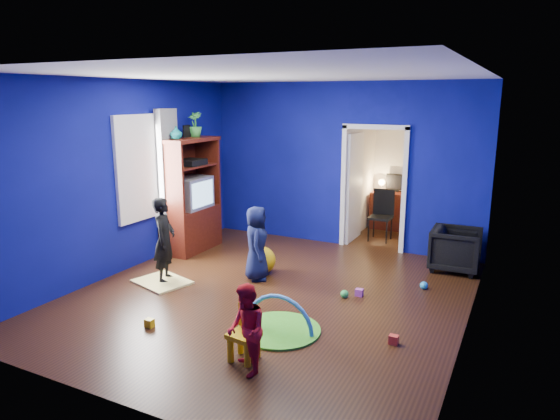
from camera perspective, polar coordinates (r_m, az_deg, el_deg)
The scene contains 33 objects.
floor at distance 6.86m, azimuth -1.22°, elevation -9.77°, with size 5.00×5.50×0.01m, color black.
ceiling at distance 6.34m, azimuth -1.34°, elevation 15.21°, with size 5.00×5.50×0.01m, color white.
wall_back at distance 8.94m, azimuth 7.03°, elevation 5.10°, with size 5.00×0.02×2.90m, color #080E65.
wall_front at distance 4.28m, azimuth -18.80°, elevation -3.95°, with size 5.00×0.02×2.90m, color #080E65.
wall_left at distance 7.91m, azimuth -17.52°, elevation 3.61°, with size 0.02×5.50×2.90m, color #080E65.
wall_right at distance 5.74m, azimuth 21.36°, elevation 0.01°, with size 0.02×5.50×2.90m, color #080E65.
alcove at distance 9.62m, azimuth 12.14°, elevation 4.25°, with size 1.00×1.75×2.50m, color silver, non-canonical shape.
armchair at distance 8.18m, azimuth 19.45°, elevation -4.28°, with size 0.72×0.74×0.67m, color black.
child_black at distance 7.39m, azimuth -13.08°, elevation -3.35°, with size 0.45×0.30×1.24m, color black.
child_navy at distance 7.29m, azimuth -2.69°, elevation -3.82°, with size 0.54×0.35×1.10m, color #0E1634.
toddler_red at distance 4.93m, azimuth -3.88°, elevation -13.49°, with size 0.44×0.34×0.90m, color #B11223.
vase at distance 8.39m, azimuth -11.79°, elevation 8.64°, with size 0.20×0.20×0.21m, color #0D6068.
potted_plant at distance 8.79m, azimuth -9.71°, elevation 9.62°, with size 0.24×0.24×0.43m, color green.
tv_armoire at distance 8.76m, azimuth -10.26°, elevation 1.72°, with size 0.58×1.14×1.96m, color #3B1109.
crt_tv at distance 8.73m, azimuth -10.06°, elevation 1.95°, with size 0.46×0.70×0.54m, color silver.
yellow_blanket at distance 7.50m, azimuth -13.34°, elevation -7.99°, with size 0.75×0.60×0.03m, color #F2E07A.
hopper_ball at distance 7.63m, azimuth -2.07°, elevation -5.75°, with size 0.42×0.42×0.42m, color yellow.
kid_chair at distance 5.24m, azimuth -4.16°, elevation -14.26°, with size 0.28×0.28×0.50m, color yellow.
play_mat at distance 5.91m, azimuth -0.12°, elevation -13.54°, with size 0.96×0.96×0.03m, color #419321.
toy_arch at distance 5.90m, azimuth -0.12°, elevation -13.48°, with size 0.86×0.86×0.05m, color #3F8CD8.
window_left at distance 8.14m, azimuth -15.79°, elevation 4.67°, with size 0.03×0.95×1.55m, color white.
curtain at distance 8.52m, azimuth -12.62°, elevation 3.15°, with size 0.14×0.42×2.40m, color slate.
doorway at distance 8.82m, azimuth 10.63°, elevation 2.24°, with size 1.16×0.10×2.10m, color white.
study_desk at distance 10.39m, azimuth 12.81°, elevation -0.08°, with size 0.88×0.44×0.75m, color #3D140A.
desk_monitor at distance 10.39m, azimuth 13.13°, elevation 3.14°, with size 0.40×0.05×0.32m, color black.
desk_lamp at distance 10.41m, azimuth 11.54°, elevation 3.12°, with size 0.14×0.14×0.14m, color #FFD88C.
folding_chair at distance 9.46m, azimuth 11.42°, elevation -0.74°, with size 0.40×0.40×0.92m, color black.
book_shelf at distance 10.26m, azimuth 13.42°, elevation 9.03°, with size 0.88×0.24×0.04m, color white.
toy_0 at distance 5.75m, azimuth 12.86°, elevation -14.25°, with size 0.10×0.08×0.10m, color red.
toy_1 at distance 7.36m, azimuth 16.12°, elevation -8.25°, with size 0.11×0.11×0.11m, color #27A7DE.
toy_2 at distance 6.17m, azimuth -14.69°, elevation -12.38°, with size 0.10×0.08×0.10m, color yellow.
toy_3 at distance 6.84m, azimuth 7.39°, elevation -9.47°, with size 0.11×0.11×0.11m, color green.
toy_4 at distance 6.92m, azimuth 9.03°, elevation -9.29°, with size 0.10×0.08×0.10m, color #BA46B0.
Camera 1 is at (2.97, -5.60, 2.63)m, focal length 32.00 mm.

